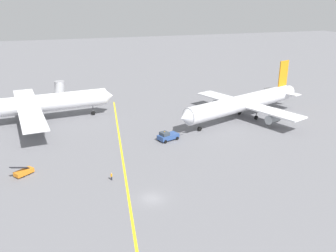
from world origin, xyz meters
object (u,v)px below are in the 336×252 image
object	(u,v)px
airliner_at_gate_left	(34,104)
ground_crew_ramp_agent_by_cones	(111,176)
gse_belt_loader_portside	(24,172)
airliner_being_pushed	(243,103)
jet_bridge	(60,90)
pushback_tug	(168,136)

from	to	relation	value
airliner_at_gate_left	ground_crew_ramp_agent_by_cones	size ratio (longest dim) A/B	28.38
gse_belt_loader_portside	ground_crew_ramp_agent_by_cones	world-z (taller)	gse_belt_loader_portside
airliner_being_pushed	jet_bridge	distance (m)	67.20
gse_belt_loader_portside	pushback_tug	bearing A→B (deg)	14.70
ground_crew_ramp_agent_by_cones	jet_bridge	world-z (taller)	jet_bridge
airliner_being_pushed	ground_crew_ramp_agent_by_cones	size ratio (longest dim) A/B	28.14
ground_crew_ramp_agent_by_cones	jet_bridge	xyz separation A→B (m)	(-6.78, 68.61, 3.19)
gse_belt_loader_portside	jet_bridge	bearing A→B (deg)	79.98
pushback_tug	ground_crew_ramp_agent_by_cones	xyz separation A→B (m)	(-18.27, -17.59, -0.30)
airliner_being_pushed	ground_crew_ramp_agent_by_cones	bearing A→B (deg)	-149.31
ground_crew_ramp_agent_by_cones	gse_belt_loader_portside	bearing A→B (deg)	154.77
pushback_tug	ground_crew_ramp_agent_by_cones	distance (m)	25.37
airliner_being_pushed	airliner_at_gate_left	bearing A→B (deg)	164.62
pushback_tug	jet_bridge	size ratio (longest dim) A/B	0.47
airliner_being_pushed	ground_crew_ramp_agent_by_cones	world-z (taller)	airliner_being_pushed
pushback_tug	gse_belt_loader_portside	distance (m)	36.92
airliner_at_gate_left	gse_belt_loader_portside	size ratio (longest dim) A/B	10.40
airliner_at_gate_left	ground_crew_ramp_agent_by_cones	world-z (taller)	airliner_at_gate_left
airliner_at_gate_left	airliner_being_pushed	size ratio (longest dim) A/B	1.01
airliner_at_gate_left	jet_bridge	xyz separation A→B (m)	(8.45, 24.14, -1.63)
airliner_being_pushed	jet_bridge	bearing A→B (deg)	142.31
airliner_being_pushed	gse_belt_loader_portside	xyz separation A→B (m)	(-63.83, -19.31, -4.23)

